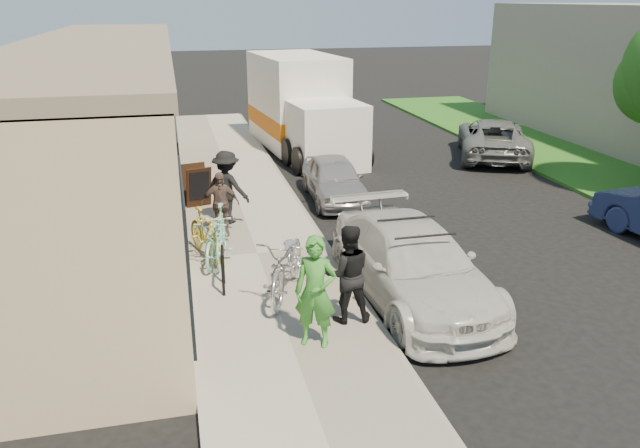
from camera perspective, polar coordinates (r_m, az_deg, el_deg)
ground at (r=11.08m, az=6.90°, el=-8.25°), size 120.00×120.00×0.00m
sidewalk at (r=13.25m, az=-5.73°, el=-2.94°), size 3.00×34.00×0.15m
curb at (r=13.52m, az=0.79°, el=-2.41°), size 0.12×34.00×0.13m
storefront at (r=17.47m, az=-19.01°, el=8.71°), size 3.60×20.00×4.22m
bike_rack at (r=11.51m, az=-8.88°, el=-3.80°), size 0.10×0.56×0.78m
sandwich_board at (r=16.31m, az=-11.18°, el=3.47°), size 0.77×0.78×1.05m
sedan_white at (r=11.40m, az=8.42°, el=-3.59°), size 2.20×4.89×1.43m
sedan_silver at (r=16.93m, az=1.30°, el=4.13°), size 1.57×3.56×1.19m
moving_truck at (r=22.64m, az=-1.69°, el=10.44°), size 3.19×6.95×3.31m
far_car_gray at (r=22.48m, az=15.55°, el=7.57°), size 3.92×5.27×1.33m
tandem_bike at (r=11.18m, az=-2.99°, el=-3.61°), size 1.60×2.39×1.19m
woman_rider at (r=9.46m, az=-0.41°, el=-6.22°), size 0.77×0.66×1.77m
man_standing at (r=10.19m, az=2.50°, el=-4.55°), size 0.86×0.70×1.67m
cruiser_bike_a at (r=12.78m, az=-9.10°, el=-0.94°), size 0.80×1.91×1.11m
cruiser_bike_b at (r=12.82m, az=-9.51°, el=-1.26°), size 1.08×1.94×0.96m
cruiser_bike_c at (r=12.97m, az=-10.44°, el=-0.93°), size 0.97×1.76×1.02m
bystander_a at (r=14.85m, az=-8.52°, el=3.35°), size 1.29×1.19×1.74m
bystander_b at (r=14.11m, az=-9.12°, el=1.83°), size 0.88×0.43×1.46m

